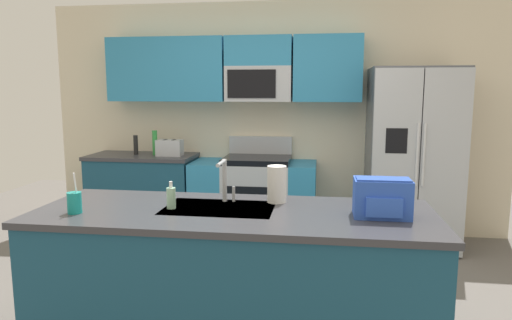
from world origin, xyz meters
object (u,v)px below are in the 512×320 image
at_px(drink_cup_teal, 74,203).
at_px(soap_dispenser, 171,198).
at_px(pepper_mill, 136,145).
at_px(refrigerator, 412,159).
at_px(bottle_green, 155,143).
at_px(sink_faucet, 224,177).
at_px(toaster, 170,148).
at_px(range_oven, 254,198).
at_px(paper_towel_roll, 277,184).
at_px(backpack, 382,197).

relative_size(drink_cup_teal, soap_dispenser, 1.45).
relative_size(pepper_mill, soap_dispenser, 1.29).
relative_size(refrigerator, drink_cup_teal, 7.51).
bearing_deg(refrigerator, bottle_green, 178.55).
relative_size(bottle_green, sink_faucet, 0.98).
distance_m(toaster, drink_cup_teal, 2.42).
bearing_deg(drink_cup_teal, range_oven, 73.87).
height_order(refrigerator, toaster, refrigerator).
distance_m(range_oven, pepper_mill, 1.47).
distance_m(toaster, bottle_green, 0.20).
height_order(range_oven, drink_cup_teal, drink_cup_teal).
bearing_deg(pepper_mill, toaster, -6.86).
bearing_deg(drink_cup_teal, sink_faucet, 25.22).
bearing_deg(sink_faucet, pepper_mill, 125.31).
relative_size(toaster, soap_dispenser, 1.65).
height_order(refrigerator, drink_cup_teal, refrigerator).
distance_m(paper_towel_roll, backpack, 0.69).
distance_m(refrigerator, sink_faucet, 2.54).
bearing_deg(refrigerator, backpack, -104.63).
distance_m(pepper_mill, paper_towel_roll, 2.71).
distance_m(soap_dispenser, backpack, 1.26).
bearing_deg(range_oven, sink_faucet, -86.86).
height_order(range_oven, bottle_green, bottle_green).
distance_m(sink_faucet, soap_dispenser, 0.37).
xyz_separation_m(refrigerator, backpack, (-0.58, -2.22, 0.09)).
distance_m(refrigerator, toaster, 2.60).
bearing_deg(paper_towel_roll, range_oven, 102.52).
bearing_deg(drink_cup_teal, backpack, 5.61).
xyz_separation_m(pepper_mill, soap_dispenser, (1.17, -2.27, -0.04)).
xyz_separation_m(drink_cup_teal, backpack, (1.80, 0.18, 0.05)).
xyz_separation_m(drink_cup_teal, paper_towel_roll, (1.16, 0.44, 0.06)).
relative_size(sink_faucet, paper_towel_roll, 1.17).
distance_m(pepper_mill, backpack, 3.34).
bearing_deg(toaster, refrigerator, -0.43).
distance_m(range_oven, backpack, 2.60).
height_order(soap_dispenser, paper_towel_roll, paper_towel_roll).
height_order(toaster, backpack, backpack).
distance_m(refrigerator, drink_cup_teal, 3.37).
bearing_deg(paper_towel_roll, drink_cup_teal, -159.19).
xyz_separation_m(refrigerator, paper_towel_roll, (-1.21, -1.95, 0.09)).
bearing_deg(toaster, soap_dispenser, -71.17).
xyz_separation_m(sink_faucet, backpack, (0.97, -0.21, -0.05)).
height_order(refrigerator, pepper_mill, refrigerator).
distance_m(pepper_mill, soap_dispenser, 2.56).
bearing_deg(toaster, range_oven, 3.20).
bearing_deg(sink_faucet, paper_towel_roll, 8.85).
height_order(pepper_mill, sink_faucet, sink_faucet).
xyz_separation_m(soap_dispenser, paper_towel_roll, (0.63, 0.25, 0.05)).
bearing_deg(range_oven, paper_towel_roll, -77.48).
xyz_separation_m(range_oven, pepper_mill, (-1.35, -0.00, 0.57)).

